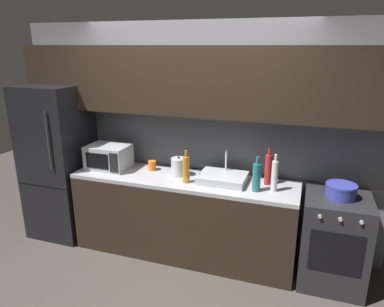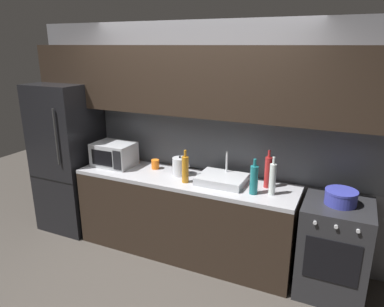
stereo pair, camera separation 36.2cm
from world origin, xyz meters
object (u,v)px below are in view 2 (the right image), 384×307
Objects in this scene: refrigerator at (69,157)px; cooking_pot at (341,197)px; oven_range at (333,248)px; wine_bottle_red at (268,172)px; mug_orange at (155,164)px; wine_bottle_amber at (185,169)px; wine_bottle_teal at (254,179)px; wine_bottle_clear at (272,179)px; microwave at (114,154)px; kettle at (180,166)px.

refrigerator is 3.14m from cooking_pot.
refrigerator is 2.02× the size of oven_range.
wine_bottle_red is 3.56× the size of mug_orange.
wine_bottle_amber is 1.23× the size of cooking_pot.
wine_bottle_amber is 0.71m from wine_bottle_teal.
wine_bottle_clear is 0.61m from cooking_pot.
microwave is 1.78m from wine_bottle_red.
refrigerator reaches higher than mug_orange.
kettle is at bearing 174.15° from wine_bottle_clear.
mug_orange is at bearing 5.82° from refrigerator.
wine_bottle_teal is at bearing 0.70° from wine_bottle_amber.
oven_range is 1.71m from kettle.
wine_bottle_amber is at bearing -175.88° from wine_bottle_clear.
wine_bottle_red is 0.70m from cooking_pot.
cooking_pot is (1.97, -0.12, 0.01)m from mug_orange.
kettle is 0.63× the size of wine_bottle_amber.
microwave is 1.34× the size of wine_bottle_amber.
oven_range is 2.36× the size of wine_bottle_red.
oven_range is 2.52m from microwave.
kettle is at bearing -176.63° from wine_bottle_red.
wine_bottle_clear is 1.38m from mug_orange.
kettle is 0.23m from wine_bottle_amber.
wine_bottle_amber is at bearing -49.21° from kettle.
wine_bottle_teal reaches higher than cooking_pot.
wine_bottle_teal is at bearing -110.80° from wine_bottle_red.
cooking_pot is (3.14, 0.00, 0.06)m from refrigerator.
wine_bottle_red is (-0.68, 0.12, 0.61)m from oven_range.
oven_range is at bearing -3.52° from mug_orange.
cooking_pot is at bearing 0.00° from refrigerator.
refrigerator reaches higher than wine_bottle_clear.
microwave is 1.86m from wine_bottle_clear.
mug_orange is at bearing 179.85° from wine_bottle_red.
wine_bottle_amber is at bearing -3.67° from refrigerator.
wine_bottle_teal is at bearing -172.68° from cooking_pot.
refrigerator is at bearing 179.98° from oven_range.
wine_bottle_teal is 1.23m from mug_orange.
microwave is 1.70m from wine_bottle_teal.
wine_bottle_teal is 1.24× the size of cooking_pot.
microwave is 0.51m from mug_orange.
wine_bottle_clear reaches higher than wine_bottle_teal.
refrigerator reaches higher than wine_bottle_teal.
refrigerator is at bearing -177.29° from wine_bottle_red.
wine_bottle_red is 0.23m from wine_bottle_teal.
wine_bottle_clear reaches higher than kettle.
kettle is 0.63× the size of wine_bottle_teal.
refrigerator is 1.52m from kettle.
kettle is at bearing 169.52° from wine_bottle_teal.
cooking_pot reaches higher than mug_orange.
wine_bottle_amber is at bearing -175.91° from oven_range.
wine_bottle_teal is (0.86, -0.16, 0.05)m from kettle.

